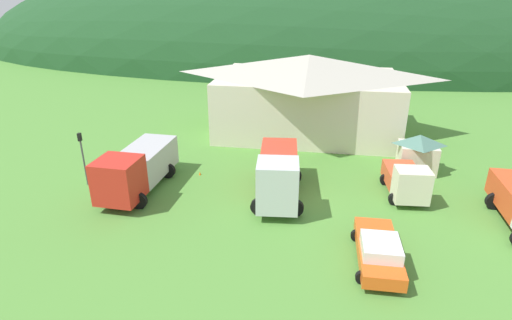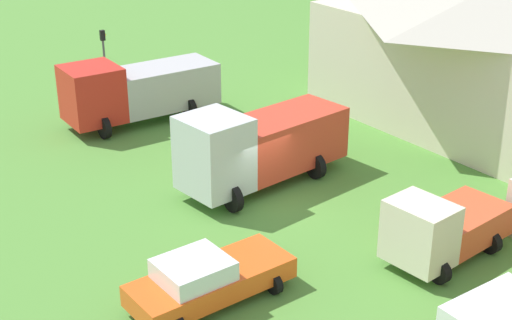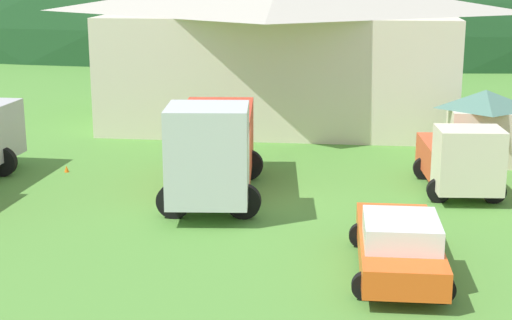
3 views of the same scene
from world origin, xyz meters
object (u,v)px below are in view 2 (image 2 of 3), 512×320
(crane_truck_red, at_px, (135,89))
(traffic_cone_near_pickup, at_px, (227,128))
(service_pickup_orange, at_px, (207,279))
(traffic_light_west, at_px, (104,57))
(tow_truck_silver, at_px, (258,145))
(depot_building, at_px, (501,50))
(light_truck_cream, at_px, (441,228))

(crane_truck_red, xyz_separation_m, traffic_cone_near_pickup, (3.41, 3.18, -1.72))
(service_pickup_orange, distance_m, traffic_light_west, 20.34)
(tow_truck_silver, relative_size, traffic_cone_near_pickup, 15.05)
(depot_building, distance_m, traffic_cone_near_pickup, 13.95)
(light_truck_cream, bearing_deg, tow_truck_silver, -83.86)
(crane_truck_red, relative_size, light_truck_cream, 1.57)
(depot_building, distance_m, tow_truck_silver, 14.10)
(service_pickup_orange, bearing_deg, depot_building, -167.81)
(service_pickup_orange, bearing_deg, light_truck_cream, 160.90)
(depot_building, bearing_deg, traffic_cone_near_pickup, -122.82)
(tow_truck_silver, height_order, traffic_light_west, traffic_light_west)
(light_truck_cream, xyz_separation_m, service_pickup_orange, (-2.54, -7.75, -0.38))
(service_pickup_orange, bearing_deg, crane_truck_red, -111.09)
(crane_truck_red, bearing_deg, light_truck_cream, 98.95)
(depot_building, height_order, traffic_light_west, depot_building)
(depot_building, height_order, crane_truck_red, depot_building)
(crane_truck_red, distance_m, traffic_light_west, 4.06)
(tow_truck_silver, bearing_deg, crane_truck_red, -92.06)
(depot_building, bearing_deg, service_pickup_orange, -76.84)
(crane_truck_red, bearing_deg, service_pickup_orange, 72.12)
(light_truck_cream, bearing_deg, depot_building, -154.05)
(light_truck_cream, bearing_deg, traffic_light_west, -89.68)
(traffic_light_west, bearing_deg, light_truck_cream, 4.74)
(traffic_light_west, xyz_separation_m, traffic_cone_near_pickup, (7.41, 2.89, -2.40))
(depot_building, distance_m, light_truck_cream, 14.55)
(traffic_light_west, bearing_deg, depot_building, 43.99)
(depot_building, xyz_separation_m, tow_truck_silver, (-1.11, -13.92, -1.96))
(depot_building, height_order, service_pickup_orange, depot_building)
(depot_building, relative_size, service_pickup_orange, 3.32)
(crane_truck_red, bearing_deg, tow_truck_silver, 95.55)
(traffic_light_west, bearing_deg, crane_truck_red, -4.21)
(tow_truck_silver, bearing_deg, light_truck_cream, 95.19)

